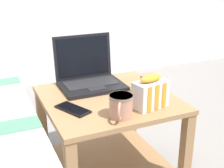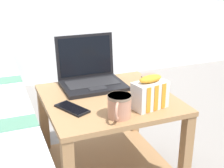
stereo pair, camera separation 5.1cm
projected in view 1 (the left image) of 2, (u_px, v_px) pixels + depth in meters
name	position (u px, v px, depth m)	size (l,w,h in m)	color
bedside_table	(108.00, 130.00, 1.52)	(0.59, 0.58, 0.49)	#997047
laptop	(89.00, 76.00, 1.59)	(0.31, 0.26, 0.24)	black
mug_front_left	(150.00, 84.00, 1.47)	(0.12, 0.10, 0.10)	tan
mug_front_right	(121.00, 105.00, 1.24)	(0.10, 0.13, 0.09)	tan
snack_bag	(150.00, 93.00, 1.33)	(0.16, 0.11, 0.15)	silver
cell_phone	(73.00, 109.00, 1.32)	(0.13, 0.17, 0.01)	black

